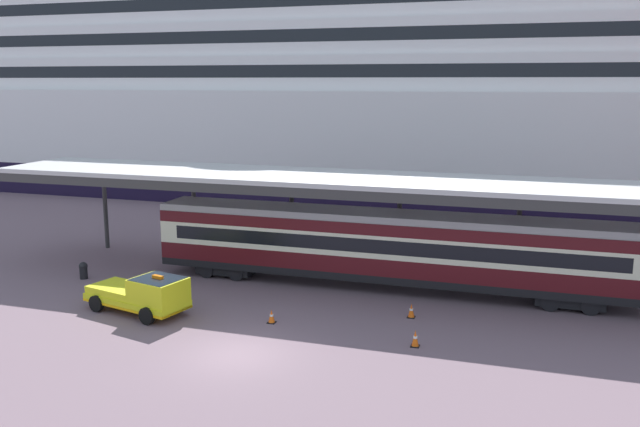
# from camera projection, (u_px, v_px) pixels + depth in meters

# --- Properties ---
(ground_plane) EXTENTS (400.00, 400.00, 0.00)m
(ground_plane) POSITION_uv_depth(u_px,v_px,m) (237.00, 355.00, 27.13)
(ground_plane) COLOR #6D5761
(cruise_ship) EXTENTS (150.81, 31.43, 35.61)m
(cruise_ship) POSITION_uv_depth(u_px,v_px,m) (359.00, 66.00, 69.32)
(cruise_ship) COLOR black
(cruise_ship) RESTS_ON ground
(platform_canopy) EXTENTS (45.43, 6.06, 5.85)m
(platform_canopy) POSITION_uv_depth(u_px,v_px,m) (390.00, 183.00, 35.13)
(platform_canopy) COLOR #BABABA
(platform_canopy) RESTS_ON ground
(train_carriage) EXTENTS (25.31, 2.81, 4.11)m
(train_carriage) POSITION_uv_depth(u_px,v_px,m) (387.00, 246.00, 35.35)
(train_carriage) COLOR black
(train_carriage) RESTS_ON ground
(service_truck) EXTENTS (5.53, 3.18, 2.02)m
(service_truck) POSITION_uv_depth(u_px,v_px,m) (144.00, 294.00, 31.78)
(service_truck) COLOR yellow
(service_truck) RESTS_ON ground
(traffic_cone_near) EXTENTS (0.36, 0.36, 0.71)m
(traffic_cone_near) POSITION_uv_depth(u_px,v_px,m) (415.00, 339.00, 27.95)
(traffic_cone_near) COLOR black
(traffic_cone_near) RESTS_ON ground
(traffic_cone_mid) EXTENTS (0.36, 0.36, 0.63)m
(traffic_cone_mid) POSITION_uv_depth(u_px,v_px,m) (272.00, 316.00, 30.68)
(traffic_cone_mid) COLOR black
(traffic_cone_mid) RESTS_ON ground
(traffic_cone_far) EXTENTS (0.36, 0.36, 0.68)m
(traffic_cone_far) POSITION_uv_depth(u_px,v_px,m) (411.00, 311.00, 31.38)
(traffic_cone_far) COLOR black
(traffic_cone_far) RESTS_ON ground
(quay_bollard) EXTENTS (0.48, 0.48, 0.96)m
(quay_bollard) POSITION_uv_depth(u_px,v_px,m) (83.00, 270.00, 37.50)
(quay_bollard) COLOR black
(quay_bollard) RESTS_ON ground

